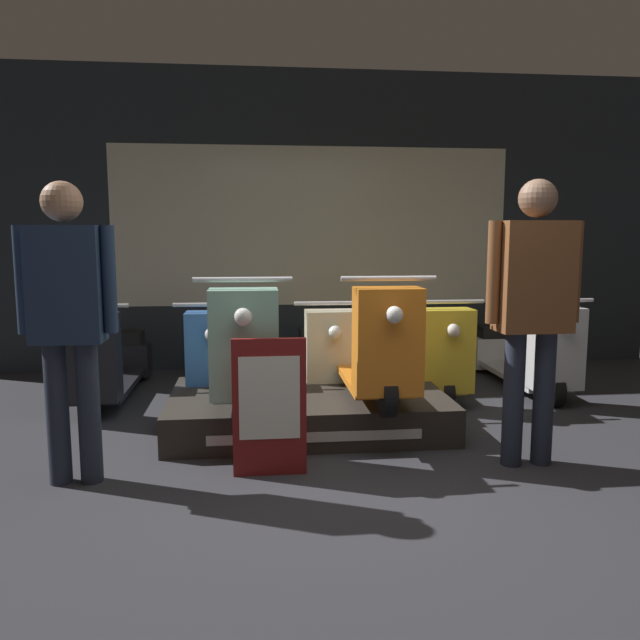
{
  "coord_description": "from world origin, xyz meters",
  "views": [
    {
      "loc": [
        -0.65,
        -3.45,
        1.46
      ],
      "look_at": [
        -0.1,
        1.69,
        0.75
      ],
      "focal_mm": 35.0,
      "sensor_mm": 36.0,
      "label": 1
    }
  ],
  "objects_px": {
    "person_right_browsing": "(533,298)",
    "scooter_display_left": "(245,352)",
    "person_left_browsing": "(68,310)",
    "price_sign_board": "(269,407)",
    "scooter_display_right": "(370,349)",
    "scooter_backrow_2": "(324,358)",
    "scooter_backrow_1": "(218,360)",
    "scooter_backrow_4": "(524,354)",
    "scooter_backrow_3": "(426,356)",
    "scooter_backrow_0": "(109,362)"
  },
  "relations": [
    {
      "from": "scooter_backrow_0",
      "to": "person_right_browsing",
      "type": "distance_m",
      "value": 3.62
    },
    {
      "from": "scooter_display_right",
      "to": "scooter_backrow_2",
      "type": "bearing_deg",
      "value": 102.36
    },
    {
      "from": "scooter_backrow_2",
      "to": "scooter_display_left",
      "type": "bearing_deg",
      "value": -123.6
    },
    {
      "from": "person_left_browsing",
      "to": "price_sign_board",
      "type": "bearing_deg",
      "value": -0.46
    },
    {
      "from": "person_right_browsing",
      "to": "scooter_backrow_4",
      "type": "bearing_deg",
      "value": 66.39
    },
    {
      "from": "person_left_browsing",
      "to": "price_sign_board",
      "type": "distance_m",
      "value": 1.3
    },
    {
      "from": "scooter_backrow_0",
      "to": "scooter_backrow_1",
      "type": "xyz_separation_m",
      "value": [
        0.96,
        0.0,
        0.0
      ]
    },
    {
      "from": "scooter_backrow_1",
      "to": "scooter_backrow_4",
      "type": "relative_size",
      "value": 1.0
    },
    {
      "from": "scooter_backrow_1",
      "to": "person_right_browsing",
      "type": "bearing_deg",
      "value": -42.53
    },
    {
      "from": "scooter_backrow_2",
      "to": "person_left_browsing",
      "type": "height_order",
      "value": "person_left_browsing"
    },
    {
      "from": "scooter_backrow_0",
      "to": "scooter_backrow_2",
      "type": "bearing_deg",
      "value": 0.0
    },
    {
      "from": "scooter_backrow_0",
      "to": "scooter_backrow_1",
      "type": "relative_size",
      "value": 1.0
    },
    {
      "from": "person_right_browsing",
      "to": "scooter_backrow_0",
      "type": "bearing_deg",
      "value": 147.98
    },
    {
      "from": "scooter_backrow_1",
      "to": "scooter_display_right",
      "type": "bearing_deg",
      "value": -41.52
    },
    {
      "from": "scooter_display_left",
      "to": "scooter_backrow_0",
      "type": "relative_size",
      "value": 1.0
    },
    {
      "from": "scooter_backrow_4",
      "to": "scooter_backrow_1",
      "type": "bearing_deg",
      "value": 180.0
    },
    {
      "from": "scooter_backrow_3",
      "to": "person_left_browsing",
      "type": "height_order",
      "value": "person_left_browsing"
    },
    {
      "from": "price_sign_board",
      "to": "scooter_backrow_0",
      "type": "bearing_deg",
      "value": 125.89
    },
    {
      "from": "scooter_display_left",
      "to": "scooter_backrow_1",
      "type": "xyz_separation_m",
      "value": [
        -0.26,
        1.05,
        -0.27
      ]
    },
    {
      "from": "person_right_browsing",
      "to": "price_sign_board",
      "type": "relative_size",
      "value": 2.12
    },
    {
      "from": "price_sign_board",
      "to": "scooter_backrow_2",
      "type": "bearing_deg",
      "value": 73.85
    },
    {
      "from": "scooter_backrow_1",
      "to": "person_left_browsing",
      "type": "relative_size",
      "value": 1.0
    },
    {
      "from": "scooter_backrow_1",
      "to": "scooter_backrow_3",
      "type": "bearing_deg",
      "value": 0.0
    },
    {
      "from": "scooter_backrow_3",
      "to": "person_right_browsing",
      "type": "height_order",
      "value": "person_right_browsing"
    },
    {
      "from": "scooter_backrow_4",
      "to": "scooter_backrow_0",
      "type": "bearing_deg",
      "value": 180.0
    },
    {
      "from": "scooter_backrow_2",
      "to": "person_right_browsing",
      "type": "height_order",
      "value": "person_right_browsing"
    },
    {
      "from": "scooter_backrow_3",
      "to": "scooter_backrow_4",
      "type": "height_order",
      "value": "same"
    },
    {
      "from": "scooter_backrow_4",
      "to": "price_sign_board",
      "type": "xyz_separation_m",
      "value": [
        -2.46,
        -1.89,
        0.09
      ]
    },
    {
      "from": "scooter_backrow_0",
      "to": "scooter_backrow_3",
      "type": "height_order",
      "value": "same"
    },
    {
      "from": "scooter_display_left",
      "to": "scooter_backrow_0",
      "type": "height_order",
      "value": "scooter_display_left"
    },
    {
      "from": "scooter_backrow_2",
      "to": "scooter_backrow_1",
      "type": "bearing_deg",
      "value": 180.0
    },
    {
      "from": "person_right_browsing",
      "to": "scooter_backrow_1",
      "type": "bearing_deg",
      "value": 137.47
    },
    {
      "from": "scooter_backrow_3",
      "to": "scooter_backrow_0",
      "type": "bearing_deg",
      "value": 180.0
    },
    {
      "from": "person_left_browsing",
      "to": "price_sign_board",
      "type": "height_order",
      "value": "person_left_browsing"
    },
    {
      "from": "person_left_browsing",
      "to": "scooter_backrow_2",
      "type": "bearing_deg",
      "value": 47.97
    },
    {
      "from": "scooter_display_right",
      "to": "scooter_backrow_1",
      "type": "distance_m",
      "value": 1.61
    },
    {
      "from": "person_left_browsing",
      "to": "price_sign_board",
      "type": "xyz_separation_m",
      "value": [
        1.15,
        -0.01,
        -0.6
      ]
    },
    {
      "from": "scooter_backrow_1",
      "to": "person_right_browsing",
      "type": "height_order",
      "value": "person_right_browsing"
    },
    {
      "from": "person_left_browsing",
      "to": "person_right_browsing",
      "type": "relative_size",
      "value": 0.98
    },
    {
      "from": "scooter_display_left",
      "to": "person_left_browsing",
      "type": "height_order",
      "value": "person_left_browsing"
    },
    {
      "from": "scooter_display_right",
      "to": "person_left_browsing",
      "type": "bearing_deg",
      "value": -156.7
    },
    {
      "from": "scooter_backrow_4",
      "to": "scooter_backrow_3",
      "type": "bearing_deg",
      "value": 180.0
    },
    {
      "from": "scooter_display_left",
      "to": "scooter_backrow_4",
      "type": "xyz_separation_m",
      "value": [
        2.62,
        1.05,
        -0.27
      ]
    },
    {
      "from": "person_left_browsing",
      "to": "scooter_display_right",
      "type": "bearing_deg",
      "value": 23.3
    },
    {
      "from": "scooter_display_right",
      "to": "scooter_backrow_1",
      "type": "bearing_deg",
      "value": 138.48
    },
    {
      "from": "person_right_browsing",
      "to": "scooter_display_left",
      "type": "bearing_deg",
      "value": 155.16
    },
    {
      "from": "scooter_backrow_3",
      "to": "scooter_backrow_4",
      "type": "bearing_deg",
      "value": 0.0
    },
    {
      "from": "scooter_display_left",
      "to": "scooter_backrow_2",
      "type": "relative_size",
      "value": 1.0
    },
    {
      "from": "scooter_backrow_2",
      "to": "person_left_browsing",
      "type": "relative_size",
      "value": 1.0
    },
    {
      "from": "scooter_backrow_1",
      "to": "scooter_backrow_4",
      "type": "distance_m",
      "value": 2.87
    }
  ]
}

